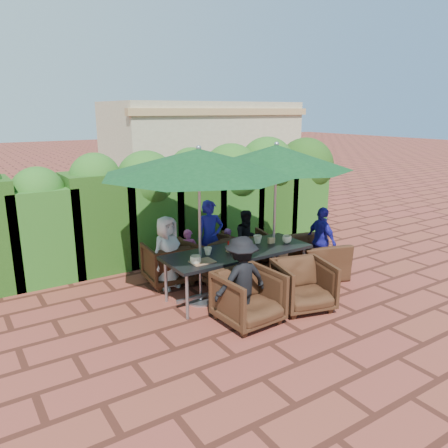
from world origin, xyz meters
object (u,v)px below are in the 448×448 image
chair_far_mid (208,255)px  dining_table (238,255)px  umbrella_left (199,162)px  chair_far_right (247,249)px  chair_end_right (316,251)px  chair_far_left (168,261)px  chair_near_left (249,295)px  umbrella_right (276,157)px  chair_near_right (303,283)px

chair_far_mid → dining_table: bearing=77.0°
umbrella_left → chair_far_right: size_ratio=3.69×
chair_end_right → dining_table: bearing=104.3°
dining_table → chair_far_left: chair_far_left is taller
dining_table → chair_near_left: size_ratio=2.94×
umbrella_right → chair_end_right: 2.00m
umbrella_left → chair_end_right: 2.96m
chair_far_left → chair_near_left: size_ratio=0.95×
dining_table → chair_far_right: (0.82, 0.87, -0.28)m
chair_end_right → chair_far_mid: bearing=77.9°
dining_table → umbrella_right: 1.71m
dining_table → chair_end_right: (1.70, -0.08, -0.23)m
umbrella_left → chair_far_mid: size_ratio=3.47×
chair_far_mid → chair_end_right: chair_end_right is taller
umbrella_left → chair_far_right: umbrella_left is taller
dining_table → chair_far_mid: size_ratio=2.93×
umbrella_right → chair_near_left: size_ratio=2.95×
chair_end_right → umbrella_left: bearing=103.8°
umbrella_left → chair_near_right: (1.20, -1.05, -1.81)m
chair_far_left → chair_far_mid: size_ratio=0.94×
umbrella_left → chair_near_left: 2.05m
chair_near_right → dining_table: bearing=132.6°
umbrella_left → chair_far_mid: bearing=52.3°
chair_near_left → chair_end_right: 2.30m
dining_table → umbrella_right: size_ratio=0.99×
chair_far_mid → chair_far_right: (0.86, -0.01, -0.02)m
chair_far_mid → chair_end_right: 1.98m
chair_far_left → chair_far_mid: bearing=170.8°
umbrella_right → chair_far_mid: bearing=131.6°
umbrella_left → dining_table: bearing=-4.5°
umbrella_left → chair_near_left: (0.22, -0.97, -1.80)m
chair_near_left → chair_near_right: bearing=-7.2°
chair_far_mid → umbrella_left: bearing=37.1°
chair_end_right → chair_near_right: bearing=145.1°
chair_far_right → chair_near_right: chair_near_right is taller
chair_near_left → chair_far_mid: bearing=74.4°
umbrella_left → chair_near_right: bearing=-41.2°
umbrella_right → chair_end_right: umbrella_right is taller
chair_far_left → chair_end_right: chair_end_right is taller
chair_near_right → chair_far_mid: bearing=121.4°
umbrella_left → chair_near_left: umbrella_left is taller
dining_table → chair_end_right: 1.71m
umbrella_right → chair_near_left: bearing=-142.5°
chair_far_right → chair_near_right: bearing=93.9°
chair_far_right → chair_end_right: 1.30m
umbrella_right → chair_far_mid: 2.14m
chair_far_mid → chair_near_left: size_ratio=1.00×
umbrella_right → chair_end_right: (0.95, -0.08, -1.76)m
chair_far_right → chair_end_right: size_ratio=0.77×
dining_table → chair_end_right: chair_end_right is taller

